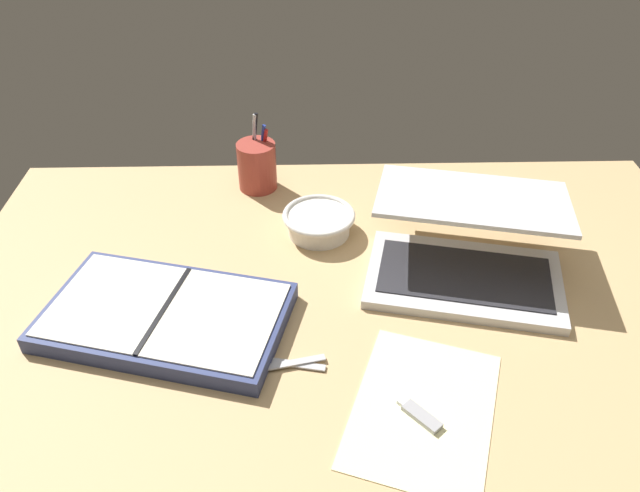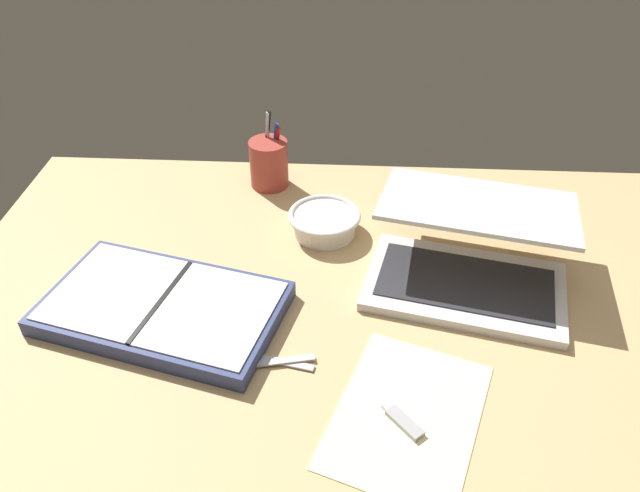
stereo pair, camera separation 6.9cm
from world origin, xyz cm
name	(u,v)px [view 2 (the right image)]	position (x,y,z in cm)	size (l,w,h in cm)	color
desk_top	(342,320)	(0.00, 0.00, 1.00)	(140.00, 100.00, 2.00)	tan
laptop	(469,258)	(21.87, 10.58, 6.87)	(39.57, 36.42, 13.54)	silver
bowl	(324,222)	(-4.19, 23.35, 4.62)	(14.23, 14.23, 4.67)	silver
pen_cup	(269,163)	(-17.05, 40.77, 7.35)	(8.28, 8.28, 16.32)	#9E382D
planner	(163,307)	(-29.84, -1.50, 3.64)	(43.25, 31.81, 3.46)	navy
scissors	(254,361)	(-13.35, -11.21, 2.34)	(12.97, 6.48, 0.80)	#B7B7BC
paper_sheet_front	(407,415)	(9.79, -19.88, 2.08)	(19.32, 26.86, 0.16)	#F4EFB2
usb_drive	(403,422)	(9.12, -21.43, 2.50)	(5.98, 6.45, 1.00)	#99999E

